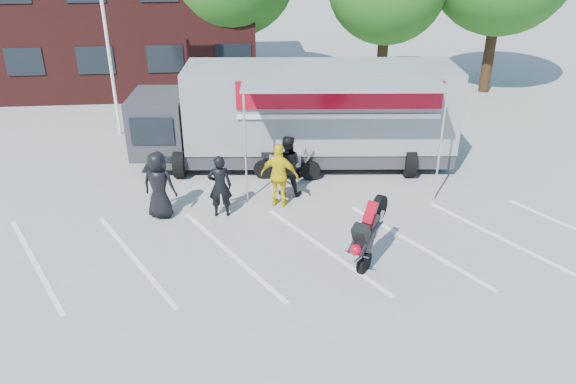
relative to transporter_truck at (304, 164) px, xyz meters
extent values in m
plane|color=gray|center=(-0.31, -6.49, 0.00)|extent=(100.00, 100.00, 0.00)
cube|color=white|center=(-0.31, -5.49, 0.01)|extent=(18.09, 13.33, 0.01)
cube|color=#401614|center=(-10.31, 11.51, 3.50)|extent=(18.00, 8.00, 7.00)
cylinder|color=white|center=(-6.81, 3.51, 4.00)|extent=(0.12, 0.12, 8.00)
cylinder|color=#382314|center=(-2.31, 9.51, 1.62)|extent=(0.50, 0.50, 3.24)
cylinder|color=#382314|center=(4.69, 8.51, 1.44)|extent=(0.50, 0.50, 2.88)
cylinder|color=#382314|center=(9.69, 8.01, 1.71)|extent=(0.50, 0.50, 3.42)
imported|color=black|center=(-4.44, -3.34, 0.97)|extent=(1.10, 0.88, 1.94)
imported|color=black|center=(-2.77, -3.43, 0.91)|extent=(0.67, 0.44, 1.82)
imported|color=black|center=(-0.79, -2.26, 0.94)|extent=(1.03, 0.87, 1.88)
imported|color=yellow|center=(-1.07, -2.98, 0.96)|extent=(1.21, 0.83, 1.92)
camera|label=1|loc=(-2.14, -17.60, 7.69)|focal=35.00mm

